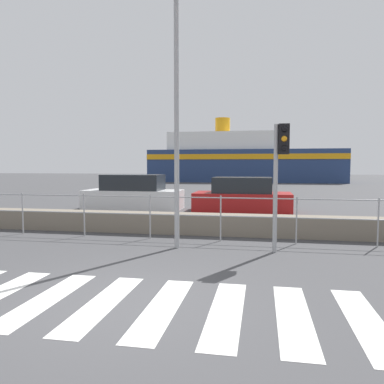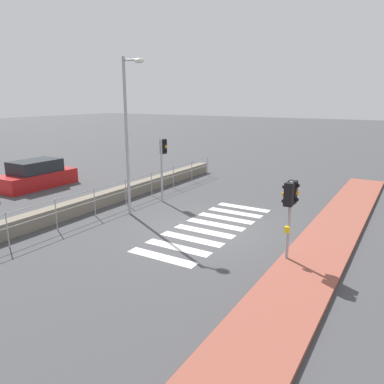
{
  "view_description": "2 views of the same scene",
  "coord_description": "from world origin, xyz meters",
  "px_view_note": "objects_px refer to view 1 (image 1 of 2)",
  "views": [
    {
      "loc": [
        2.02,
        -5.02,
        2.01
      ],
      "look_at": [
        0.72,
        2.0,
        1.5
      ],
      "focal_mm": 35.0,
      "sensor_mm": 36.0,
      "label": 1
    },
    {
      "loc": [
        -11.62,
        -6.32,
        4.79
      ],
      "look_at": [
        0.55,
        1.0,
        1.2
      ],
      "focal_mm": 35.0,
      "sensor_mm": 36.0,
      "label": 2
    }
  ],
  "objects_px": {
    "streetlamp": "(175,84)",
    "ferry_boat": "(240,161)",
    "traffic_light_far": "(281,159)",
    "parked_car_white": "(133,194)",
    "parked_car_red": "(242,197)"
  },
  "relations": [
    {
      "from": "streetlamp",
      "to": "ferry_boat",
      "type": "distance_m",
      "value": 37.66
    },
    {
      "from": "ferry_boat",
      "to": "streetlamp",
      "type": "bearing_deg",
      "value": -89.12
    },
    {
      "from": "traffic_light_far",
      "to": "parked_car_white",
      "type": "distance_m",
      "value": 10.0
    },
    {
      "from": "traffic_light_far",
      "to": "parked_car_red",
      "type": "distance_m",
      "value": 7.92
    },
    {
      "from": "streetlamp",
      "to": "traffic_light_far",
      "type": "bearing_deg",
      "value": 3.02
    },
    {
      "from": "traffic_light_far",
      "to": "parked_car_white",
      "type": "xyz_separation_m",
      "value": [
        -6.24,
        7.68,
        -1.48
      ]
    },
    {
      "from": "traffic_light_far",
      "to": "ferry_boat",
      "type": "height_order",
      "value": "ferry_boat"
    },
    {
      "from": "parked_car_white",
      "to": "parked_car_red",
      "type": "distance_m",
      "value": 5.0
    },
    {
      "from": "traffic_light_far",
      "to": "streetlamp",
      "type": "relative_size",
      "value": 0.46
    },
    {
      "from": "ferry_boat",
      "to": "parked_car_red",
      "type": "xyz_separation_m",
      "value": [
        1.77,
        -29.83,
        -1.92
      ]
    },
    {
      "from": "parked_car_white",
      "to": "parked_car_red",
      "type": "bearing_deg",
      "value": 0.0
    },
    {
      "from": "parked_car_white",
      "to": "traffic_light_far",
      "type": "bearing_deg",
      "value": -50.91
    },
    {
      "from": "traffic_light_far",
      "to": "parked_car_red",
      "type": "xyz_separation_m",
      "value": [
        -1.23,
        7.68,
        -1.52
      ]
    },
    {
      "from": "streetlamp",
      "to": "parked_car_white",
      "type": "xyz_separation_m",
      "value": [
        -3.81,
        7.8,
        -3.22
      ]
    },
    {
      "from": "streetlamp",
      "to": "parked_car_white",
      "type": "height_order",
      "value": "streetlamp"
    }
  ]
}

